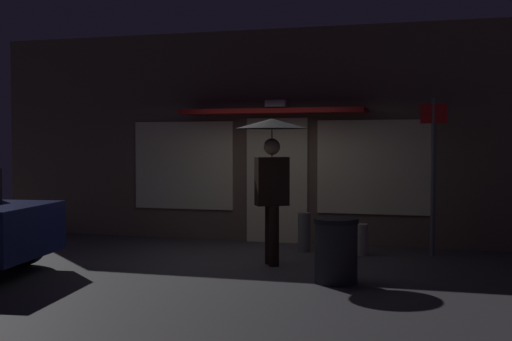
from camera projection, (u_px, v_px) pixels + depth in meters
name	position (u px, v px, depth m)	size (l,w,h in m)	color
ground_plane	(240.00, 263.00, 9.79)	(18.00, 18.00, 0.00)	#423F44
building_facade	(279.00, 137.00, 11.96)	(10.89, 1.00, 3.77)	brown
person_with_umbrella	(272.00, 156.00, 9.60)	(1.05, 1.05, 2.11)	black
street_sign_post	(433.00, 167.00, 10.39)	(0.40, 0.07, 2.46)	#595B60
sidewalk_bollard	(304.00, 232.00, 10.86)	(0.20, 0.20, 0.63)	slate
sidewalk_bollard_2	(361.00, 240.00, 10.49)	(0.20, 0.20, 0.49)	#B2A899
trash_bin	(336.00, 250.00, 8.40)	(0.56, 0.56, 0.81)	#2D2D33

